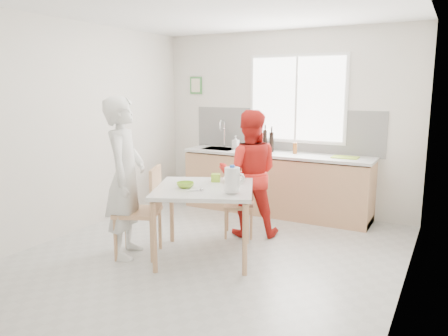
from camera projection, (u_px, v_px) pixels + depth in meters
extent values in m
plane|color=#B7B7B2|center=(210.00, 256.00, 4.91)|extent=(4.50, 4.50, 0.00)
plane|color=silver|center=(284.00, 122.00, 6.61)|extent=(4.00, 0.00, 4.00)
plane|color=silver|center=(27.00, 172.00, 2.72)|extent=(4.00, 0.00, 4.00)
plane|color=silver|center=(75.00, 128.00, 5.60)|extent=(0.00, 4.50, 4.50)
plane|color=silver|center=(411.00, 149.00, 3.73)|extent=(0.00, 4.50, 4.50)
plane|color=white|center=(208.00, 4.00, 4.42)|extent=(4.50, 4.50, 0.00)
cube|color=white|center=(297.00, 99.00, 6.44)|extent=(1.50, 0.03, 1.30)
cube|color=white|center=(296.00, 99.00, 6.42)|extent=(1.40, 0.02, 1.20)
cube|color=white|center=(296.00, 99.00, 6.42)|extent=(0.03, 0.03, 1.20)
cube|color=white|center=(283.00, 130.00, 6.63)|extent=(3.00, 0.02, 0.65)
cube|color=#408D43|center=(196.00, 85.00, 7.22)|extent=(0.22, 0.02, 0.28)
cube|color=beige|center=(196.00, 85.00, 7.21)|extent=(0.16, 0.01, 0.22)
cube|color=tan|center=(275.00, 185.00, 6.52)|extent=(2.80, 0.60, 0.86)
cube|color=#3F3326|center=(275.00, 210.00, 6.59)|extent=(2.80, 0.54, 0.10)
cube|color=silver|center=(276.00, 154.00, 6.43)|extent=(2.84, 0.64, 0.04)
cube|color=#A5A5AA|center=(220.00, 149.00, 6.88)|extent=(0.50, 0.40, 0.03)
cylinder|color=silver|center=(224.00, 136.00, 6.98)|extent=(0.02, 0.02, 0.36)
torus|color=silver|center=(222.00, 125.00, 6.88)|extent=(0.02, 0.18, 0.18)
cube|color=silver|center=(204.00, 189.00, 4.75)|extent=(1.38, 1.38, 0.04)
cylinder|color=tan|center=(154.00, 238.00, 4.41)|extent=(0.05, 0.05, 0.74)
cylinder|color=tan|center=(172.00, 212.00, 5.31)|extent=(0.05, 0.05, 0.74)
cylinder|color=tan|center=(245.00, 240.00, 4.35)|extent=(0.05, 0.05, 0.74)
cylinder|color=tan|center=(247.00, 214.00, 5.24)|extent=(0.05, 0.05, 0.74)
cube|color=tan|center=(138.00, 212.00, 4.86)|extent=(0.62, 0.62, 0.04)
cube|color=tan|center=(156.00, 189.00, 4.80)|extent=(0.21, 0.42, 0.49)
cylinder|color=tan|center=(126.00, 228.00, 5.12)|extent=(0.04, 0.04, 0.48)
cylinder|color=tan|center=(115.00, 240.00, 4.73)|extent=(0.04, 0.04, 0.48)
cylinder|color=tan|center=(160.00, 229.00, 5.09)|extent=(0.04, 0.04, 0.48)
cylinder|color=tan|center=(152.00, 241.00, 4.70)|extent=(0.04, 0.04, 0.48)
cube|color=tan|center=(239.00, 205.00, 5.53)|extent=(0.49, 0.49, 0.04)
cube|color=tan|center=(240.00, 186.00, 5.66)|extent=(0.33, 0.17, 0.39)
cylinder|color=tan|center=(226.00, 224.00, 5.43)|extent=(0.03, 0.03, 0.38)
cylinder|color=tan|center=(251.00, 225.00, 5.40)|extent=(0.03, 0.03, 0.38)
cylinder|color=tan|center=(227.00, 217.00, 5.74)|extent=(0.03, 0.03, 0.38)
cylinder|color=tan|center=(251.00, 218.00, 5.71)|extent=(0.03, 0.03, 0.38)
imported|color=silver|center=(125.00, 178.00, 4.80)|extent=(0.65, 0.77, 1.78)
imported|color=red|center=(249.00, 173.00, 5.51)|extent=(0.96, 0.87, 1.60)
imported|color=#8BC52D|center=(185.00, 185.00, 4.71)|extent=(0.25, 0.25, 0.06)
imported|color=silver|center=(233.00, 180.00, 4.97)|extent=(0.30, 0.30, 0.06)
cylinder|color=white|center=(232.00, 180.00, 4.42)|extent=(0.16, 0.16, 0.25)
cylinder|color=blue|center=(232.00, 167.00, 4.40)|extent=(0.05, 0.05, 0.03)
torus|color=white|center=(239.00, 178.00, 4.38)|extent=(0.12, 0.07, 0.12)
cube|color=#96CA2E|center=(216.00, 178.00, 5.01)|extent=(0.13, 0.13, 0.09)
cylinder|color=#A5A5AA|center=(194.00, 191.00, 4.54)|extent=(0.12, 0.12, 0.01)
cube|color=#95BB2B|center=(345.00, 157.00, 5.97)|extent=(0.36, 0.26, 0.01)
cylinder|color=black|center=(265.00, 140.00, 6.61)|extent=(0.07, 0.07, 0.32)
cylinder|color=black|center=(272.00, 142.00, 6.49)|extent=(0.07, 0.07, 0.30)
cylinder|color=brown|center=(295.00, 148.00, 6.32)|extent=(0.06, 0.06, 0.16)
imported|color=#999999|center=(236.00, 142.00, 6.83)|extent=(0.10, 0.10, 0.21)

